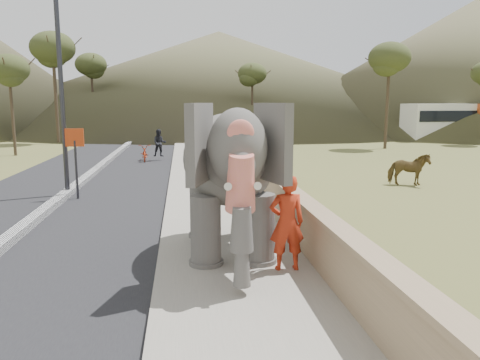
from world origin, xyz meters
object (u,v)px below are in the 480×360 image
cow (409,169)px  motorcyclist (150,149)px  lamppost (69,54)px  elephant_and_man (229,179)px

cow → motorcyclist: 13.91m
cow → motorcyclist: motorcyclist is taller
cow → motorcyclist: bearing=65.6°
lamppost → cow: lamppost is taller
cow → elephant_and_man: size_ratio=0.36×
motorcyclist → lamppost: bearing=-101.8°
lamppost → cow: size_ratio=5.24×
lamppost → motorcyclist: (1.98, 9.45, -4.20)m
lamppost → cow: bearing=1.9°
lamppost → motorcyclist: size_ratio=4.32×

